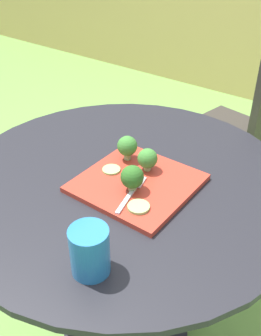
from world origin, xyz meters
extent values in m
plane|color=#669342|center=(0.00, 0.00, 0.00)|extent=(12.00, 12.00, 0.00)
cylinder|color=black|center=(0.00, 0.00, 0.69)|extent=(0.91, 0.91, 0.02)
cylinder|color=black|center=(0.00, 0.00, 0.36)|extent=(0.06, 0.06, 0.64)
cylinder|color=black|center=(0.00, 0.00, 0.02)|extent=(0.44, 0.44, 0.04)
cube|color=#332D28|center=(-0.03, 0.82, 0.43)|extent=(0.51, 0.51, 0.03)
cylinder|color=#332D28|center=(-0.17, 1.03, 0.22)|extent=(0.02, 0.02, 0.43)
cylinder|color=#332D28|center=(-0.24, 0.67, 0.22)|extent=(0.02, 0.02, 0.43)
cylinder|color=#332D28|center=(0.11, 0.60, 0.22)|extent=(0.02, 0.02, 0.43)
cube|color=#AD3323|center=(0.05, -0.01, 0.71)|extent=(0.27, 0.27, 0.01)
cylinder|color=#236BA8|center=(0.14, -0.29, 0.75)|extent=(0.08, 0.08, 0.10)
cylinder|color=#1E5B8F|center=(0.14, -0.29, 0.74)|extent=(0.07, 0.07, 0.07)
cube|color=silver|center=(0.08, -0.09, 0.72)|extent=(0.04, 0.11, 0.00)
cube|color=silver|center=(0.06, -0.01, 0.72)|extent=(0.03, 0.05, 0.00)
cylinder|color=#99B770|center=(0.06, -0.05, 0.72)|extent=(0.02, 0.02, 0.01)
sphere|color=#285B1E|center=(0.06, -0.05, 0.75)|extent=(0.06, 0.06, 0.06)
cylinder|color=#99B770|center=(0.04, 0.05, 0.72)|extent=(0.02, 0.02, 0.01)
sphere|color=#38752D|center=(0.04, 0.05, 0.75)|extent=(0.05, 0.05, 0.05)
cylinder|color=#99B770|center=(-0.03, 0.06, 0.72)|extent=(0.02, 0.02, 0.02)
sphere|color=#38752D|center=(-0.03, 0.06, 0.76)|extent=(0.05, 0.05, 0.05)
cylinder|color=#8EB766|center=(-0.03, -0.01, 0.72)|extent=(0.05, 0.05, 0.01)
cylinder|color=#8EB766|center=(0.11, -0.09, 0.72)|extent=(0.05, 0.05, 0.01)
camera|label=1|loc=(0.51, -0.65, 1.29)|focal=41.43mm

